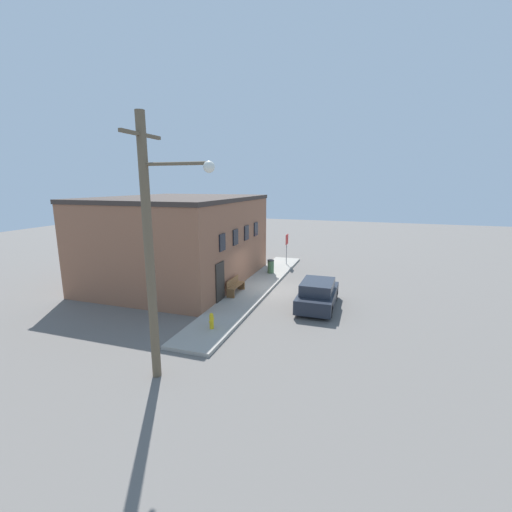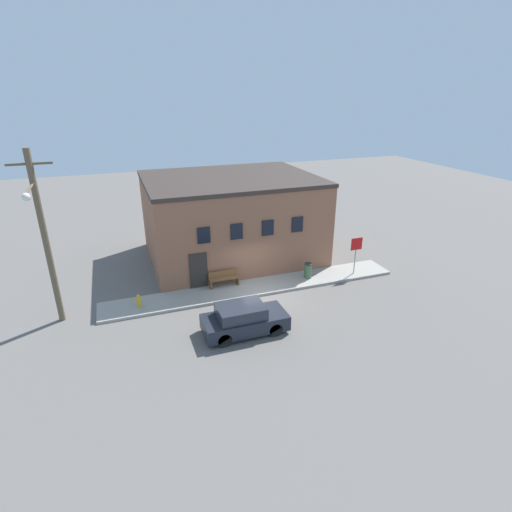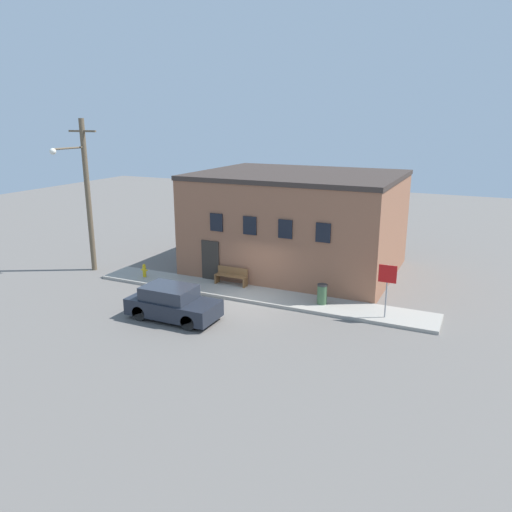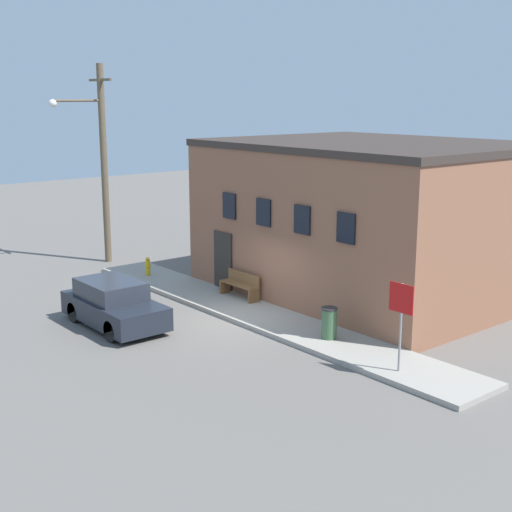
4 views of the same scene
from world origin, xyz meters
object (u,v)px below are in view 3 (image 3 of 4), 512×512
(utility_pole, at_px, (86,192))
(parked_car, at_px, (172,303))
(trash_bin, at_px, (322,294))
(bench, at_px, (231,276))
(stop_sign, at_px, (387,281))
(fire_hydrant, at_px, (144,270))

(utility_pole, distance_m, parked_car, 9.71)
(trash_bin, relative_size, parked_car, 0.23)
(bench, relative_size, trash_bin, 1.83)
(bench, bearing_deg, stop_sign, -8.00)
(stop_sign, bearing_deg, utility_pole, 178.61)
(fire_hydrant, height_order, parked_car, parked_car)
(fire_hydrant, bearing_deg, trash_bin, 0.90)
(bench, distance_m, trash_bin, 5.00)
(trash_bin, bearing_deg, bench, 172.27)
(fire_hydrant, relative_size, stop_sign, 0.31)
(stop_sign, bearing_deg, fire_hydrant, 178.74)
(trash_bin, bearing_deg, fire_hydrant, -179.10)
(bench, relative_size, utility_pole, 0.20)
(stop_sign, xyz_separation_m, utility_pole, (-16.25, 0.39, 2.63))
(fire_hydrant, bearing_deg, utility_pole, 178.17)
(parked_car, bearing_deg, utility_pole, 153.82)
(fire_hydrant, bearing_deg, stop_sign, -1.26)
(parked_car, bearing_deg, trash_bin, 36.94)
(stop_sign, relative_size, bench, 1.36)
(stop_sign, height_order, trash_bin, stop_sign)
(trash_bin, distance_m, parked_car, 6.65)
(stop_sign, xyz_separation_m, bench, (-7.84, 1.10, -1.18))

